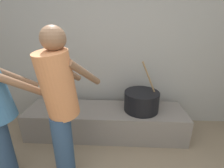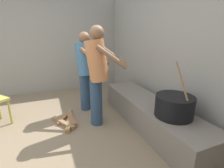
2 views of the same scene
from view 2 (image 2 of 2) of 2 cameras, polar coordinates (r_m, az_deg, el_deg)
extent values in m
plane|color=#847056|center=(2.53, -23.75, -20.29)|extent=(10.29, 10.29, 0.00)
cube|color=#9E998E|center=(4.64, -25.12, 12.21)|extent=(0.20, 4.64, 2.44)
cube|color=#9E998E|center=(2.89, 22.77, 10.61)|extent=(5.34, 0.20, 2.44)
cube|color=slate|center=(2.83, 12.91, -10.03)|extent=(2.37, 0.60, 0.43)
cylinder|color=black|center=(2.31, 21.16, -7.27)|extent=(0.50, 0.50, 0.29)
cylinder|color=#937047|center=(2.14, 23.70, 0.31)|extent=(0.25, 0.08, 0.51)
cylinder|color=navy|center=(2.73, -5.59, -6.59)|extent=(0.20, 0.20, 0.78)
cylinder|color=#D17F4C|center=(2.53, -5.36, 8.27)|extent=(0.43, 0.47, 0.67)
sphere|color=brown|center=(2.50, -5.39, 17.69)|extent=(0.22, 0.22, 0.22)
cylinder|color=brown|center=(2.36, -0.03, 9.43)|extent=(0.26, 0.46, 0.36)
cylinder|color=brown|center=(2.63, 0.21, 10.19)|extent=(0.26, 0.46, 0.36)
cylinder|color=navy|center=(3.30, -9.52, -2.86)|extent=(0.20, 0.20, 0.74)
cylinder|color=teal|center=(3.12, -9.67, 8.74)|extent=(0.48, 0.48, 0.64)
sphere|color=brown|center=(3.09, -9.89, 15.96)|extent=(0.21, 0.21, 0.21)
cylinder|color=brown|center=(2.87, -7.70, 9.45)|extent=(0.39, 0.35, 0.35)
cylinder|color=brown|center=(3.10, -4.79, 10.07)|extent=(0.39, 0.35, 0.35)
cylinder|color=#B2A847|center=(3.28, -32.41, -8.37)|extent=(0.04, 0.04, 0.44)
cube|color=#A17846|center=(2.93, -14.95, -13.17)|extent=(0.56, 0.19, 0.07)
cube|color=olive|center=(3.04, -14.07, -12.12)|extent=(0.62, 0.09, 0.05)
cube|color=#946C49|center=(2.95, -16.96, -13.13)|extent=(0.51, 0.34, 0.07)
cube|color=#966142|center=(3.01, -14.29, -12.09)|extent=(0.48, 0.13, 0.08)
cube|color=#9A7146|center=(3.16, -16.25, -11.11)|extent=(0.48, 0.33, 0.05)
camera|label=1|loc=(1.94, -42.43, 16.90)|focal=25.48mm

